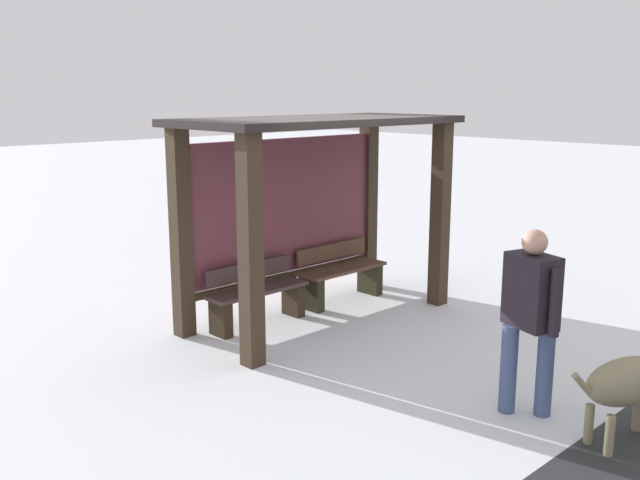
# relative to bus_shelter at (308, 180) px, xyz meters

# --- Properties ---
(ground_plane) EXTENTS (60.00, 60.00, 0.00)m
(ground_plane) POSITION_rel_bus_shelter_xyz_m (0.00, -0.21, -1.64)
(ground_plane) COLOR white
(bus_shelter) EXTENTS (3.35, 1.58, 2.37)m
(bus_shelter) POSITION_rel_bus_shelter_xyz_m (0.00, 0.00, 0.00)
(bus_shelter) COLOR #37291C
(bus_shelter) RESTS_ON ground
(bench_left_inside) EXTENTS (1.27, 0.35, 0.72)m
(bench_left_inside) POSITION_rel_bus_shelter_xyz_m (-0.69, 0.13, -1.29)
(bench_left_inside) COLOR #40302C
(bench_left_inside) RESTS_ON ground
(bench_center_inside) EXTENTS (1.27, 0.42, 0.73)m
(bench_center_inside) POSITION_rel_bus_shelter_xyz_m (0.69, 0.13, -1.30)
(bench_center_inside) COLOR brown
(bench_center_inside) RESTS_ON ground
(person_walking) EXTENTS (0.37, 0.61, 1.58)m
(person_walking) POSITION_rel_bus_shelter_xyz_m (-0.51, -3.23, -0.72)
(person_walking) COLOR black
(person_walking) RESTS_ON ground
(dog) EXTENTS (1.14, 0.59, 0.72)m
(dog) POSITION_rel_bus_shelter_xyz_m (-0.34, -4.06, -1.14)
(dog) COLOR gray
(dog) RESTS_ON ground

